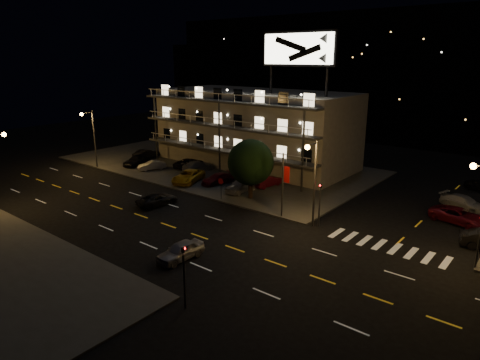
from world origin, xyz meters
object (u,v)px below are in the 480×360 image
Objects in this scene: road_car_east at (181,251)px; road_car_west at (157,199)px; lot_car_2 at (188,176)px; tree at (250,164)px; lot_car_4 at (241,185)px; lot_car_7 at (198,166)px.

road_car_west is at bearing 149.69° from road_car_east.
tree is at bearing -18.03° from lot_car_2.
tree reaches higher than road_car_east.
lot_car_7 is (-10.49, 3.65, -0.10)m from lot_car_4.
lot_car_7 is 1.03× the size of road_car_west.
lot_car_2 is at bearing -59.66° from road_car_west.
tree is 1.42× the size of lot_car_7.
lot_car_4 is 1.00× the size of road_car_west.
lot_car_2 is 1.16× the size of lot_car_7.
tree is at bearing 110.02° from road_car_east.
lot_car_7 is at bearing 159.16° from tree.
road_car_east is at bearing 138.15° from lot_car_7.
tree is 1.46× the size of lot_car_4.
lot_car_4 is 0.97× the size of lot_car_7.
road_car_east is (6.83, -16.06, -0.22)m from lot_car_4.
road_car_west is (-4.27, -8.87, -0.29)m from lot_car_4.
lot_car_2 is 7.56m from lot_car_4.
lot_car_4 is 17.45m from road_car_east.
lot_car_4 is (7.48, 1.13, 0.02)m from lot_car_2.
lot_car_7 is at bearing 133.96° from road_car_east.
lot_car_4 is at bearing -107.91° from road_car_west.
lot_car_2 reaches higher than road_car_west.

